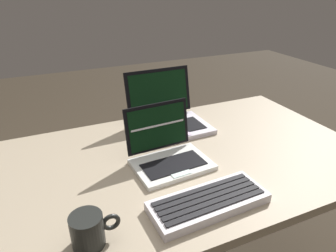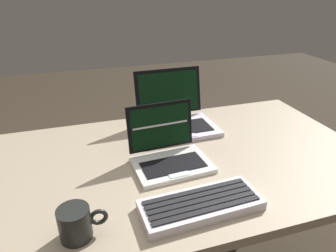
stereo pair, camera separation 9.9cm
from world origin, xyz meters
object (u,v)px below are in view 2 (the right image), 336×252
(laptop_front, at_px, (168,153))
(coffee_mug, at_px, (76,223))
(external_keyboard, at_px, (201,204))
(laptop_rear, at_px, (175,118))

(laptop_front, bearing_deg, coffee_mug, -141.17)
(external_keyboard, bearing_deg, laptop_rear, 79.25)
(laptop_rear, distance_m, external_keyboard, 0.53)
(external_keyboard, distance_m, coffee_mug, 0.34)
(laptop_front, bearing_deg, laptop_rear, 65.88)
(laptop_front, xyz_separation_m, external_keyboard, (0.02, -0.26, -0.02))
(laptop_front, height_order, external_keyboard, laptop_front)
(laptop_rear, distance_m, coffee_mug, 0.68)
(external_keyboard, relative_size, coffee_mug, 2.85)
(laptop_rear, xyz_separation_m, external_keyboard, (-0.10, -0.52, -0.03))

